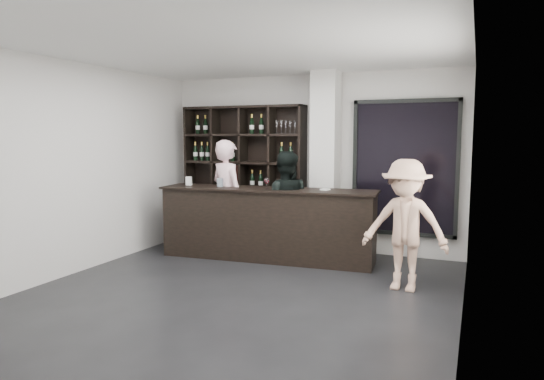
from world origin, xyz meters
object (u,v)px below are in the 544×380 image
at_px(taster_pink, 227,197).
at_px(taster_black, 285,206).
at_px(wine_shelf, 244,176).
at_px(customer, 405,225).
at_px(tasting_counter, 267,224).

distance_m(taster_pink, taster_black, 0.99).
bearing_deg(wine_shelf, customer, -27.18).
distance_m(tasting_counter, taster_pink, 0.83).
relative_size(tasting_counter, taster_black, 2.01).
bearing_deg(customer, wine_shelf, 157.35).
xyz_separation_m(taster_pink, taster_black, (0.99, 0.00, -0.08)).
relative_size(tasting_counter, customer, 2.06).
xyz_separation_m(taster_pink, customer, (2.89, -0.80, -0.11)).
bearing_deg(customer, taster_pink, 169.04).
bearing_deg(wine_shelf, taster_black, -34.25).
height_order(tasting_counter, taster_black, taster_black).
distance_m(tasting_counter, customer, 2.28).
distance_m(wine_shelf, taster_black, 1.32).
xyz_separation_m(tasting_counter, taster_pink, (-0.74, 0.10, 0.36)).
relative_size(wine_shelf, taster_black, 1.44).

